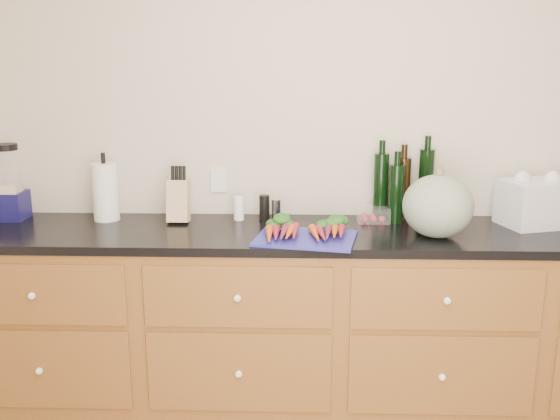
{
  "coord_description": "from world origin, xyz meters",
  "views": [
    {
      "loc": [
        -0.19,
        -1.54,
        1.72
      ],
      "look_at": [
        -0.27,
        1.2,
        1.06
      ],
      "focal_mm": 40.0,
      "sensor_mm": 36.0,
      "label": 1
    }
  ],
  "objects_px": {
    "blender_appliance": "(9,187)",
    "tomato_box": "(373,214)",
    "squash": "(438,206)",
    "cutting_board": "(306,238)",
    "carrots": "(306,229)",
    "knife_block": "(179,201)",
    "paper_towel": "(105,192)"
  },
  "relations": [
    {
      "from": "cutting_board",
      "to": "knife_block",
      "type": "relative_size",
      "value": 2.11
    },
    {
      "from": "squash",
      "to": "knife_block",
      "type": "bearing_deg",
      "value": 168.99
    },
    {
      "from": "squash",
      "to": "blender_appliance",
      "type": "height_order",
      "value": "blender_appliance"
    },
    {
      "from": "cutting_board",
      "to": "blender_appliance",
      "type": "height_order",
      "value": "blender_appliance"
    },
    {
      "from": "cutting_board",
      "to": "blender_appliance",
      "type": "distance_m",
      "value": 1.52
    },
    {
      "from": "squash",
      "to": "paper_towel",
      "type": "distance_m",
      "value": 1.61
    },
    {
      "from": "blender_appliance",
      "to": "paper_towel",
      "type": "xyz_separation_m",
      "value": [
        0.48,
        0.0,
        -0.02
      ]
    },
    {
      "from": "blender_appliance",
      "to": "tomato_box",
      "type": "relative_size",
      "value": 2.4
    },
    {
      "from": "blender_appliance",
      "to": "paper_towel",
      "type": "distance_m",
      "value": 0.49
    },
    {
      "from": "tomato_box",
      "to": "cutting_board",
      "type": "bearing_deg",
      "value": -135.51
    },
    {
      "from": "knife_block",
      "to": "blender_appliance",
      "type": "bearing_deg",
      "value": 178.79
    },
    {
      "from": "paper_towel",
      "to": "carrots",
      "type": "bearing_deg",
      "value": -15.55
    },
    {
      "from": "carrots",
      "to": "knife_block",
      "type": "height_order",
      "value": "knife_block"
    },
    {
      "from": "blender_appliance",
      "to": "cutting_board",
      "type": "bearing_deg",
      "value": -12.15
    },
    {
      "from": "squash",
      "to": "carrots",
      "type": "bearing_deg",
      "value": -178.13
    },
    {
      "from": "blender_appliance",
      "to": "tomato_box",
      "type": "height_order",
      "value": "blender_appliance"
    },
    {
      "from": "tomato_box",
      "to": "knife_block",
      "type": "bearing_deg",
      "value": -178.21
    },
    {
      "from": "carrots",
      "to": "blender_appliance",
      "type": "xyz_separation_m",
      "value": [
        -1.48,
        0.27,
        0.13
      ]
    },
    {
      "from": "cutting_board",
      "to": "knife_block",
      "type": "bearing_deg",
      "value": 154.32
    },
    {
      "from": "cutting_board",
      "to": "carrots",
      "type": "xyz_separation_m",
      "value": [
        0.0,
        0.04,
        0.03
      ]
    },
    {
      "from": "squash",
      "to": "knife_block",
      "type": "xyz_separation_m",
      "value": [
        -1.22,
        0.24,
        -0.04
      ]
    },
    {
      "from": "carrots",
      "to": "tomato_box",
      "type": "distance_m",
      "value": 0.44
    },
    {
      "from": "carrots",
      "to": "blender_appliance",
      "type": "bearing_deg",
      "value": 169.49
    },
    {
      "from": "knife_block",
      "to": "cutting_board",
      "type": "bearing_deg",
      "value": -25.68
    },
    {
      "from": "blender_appliance",
      "to": "tomato_box",
      "type": "xyz_separation_m",
      "value": [
        1.81,
        0.01,
        -0.13
      ]
    },
    {
      "from": "tomato_box",
      "to": "squash",
      "type": "bearing_deg",
      "value": -46.11
    },
    {
      "from": "cutting_board",
      "to": "blender_appliance",
      "type": "relative_size",
      "value": 1.14
    },
    {
      "from": "carrots",
      "to": "squash",
      "type": "distance_m",
      "value": 0.6
    },
    {
      "from": "squash",
      "to": "tomato_box",
      "type": "distance_m",
      "value": 0.38
    },
    {
      "from": "cutting_board",
      "to": "squash",
      "type": "bearing_deg",
      "value": 6.1
    },
    {
      "from": "carrots",
      "to": "squash",
      "type": "xyz_separation_m",
      "value": [
        0.59,
        0.02,
        0.11
      ]
    },
    {
      "from": "knife_block",
      "to": "tomato_box",
      "type": "relative_size",
      "value": 1.3
    }
  ]
}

